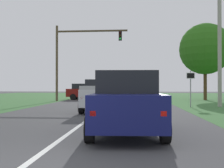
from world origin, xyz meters
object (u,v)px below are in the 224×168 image
at_px(pickup_truck_lead, 103,95).
at_px(oak_tree_right, 205,49).
at_px(keep_moving_sign, 191,84).
at_px(crossing_suv_far, 86,91).
at_px(red_suv_near, 126,101).
at_px(utility_pole_right, 220,52).
at_px(traffic_light, 75,51).

xyz_separation_m(pickup_truck_lead, oak_tree_right, (9.64, 14.00, 4.60)).
distance_m(pickup_truck_lead, keep_moving_sign, 7.04).
bearing_deg(pickup_truck_lead, crossing_suv_far, 104.19).
bearing_deg(red_suv_near, pickup_truck_lead, 102.36).
height_order(keep_moving_sign, crossing_suv_far, keep_moving_sign).
distance_m(keep_moving_sign, utility_pole_right, 3.29).
xyz_separation_m(keep_moving_sign, utility_pole_right, (2.23, 0.58, 2.35)).
distance_m(pickup_truck_lead, utility_pole_right, 9.71).
xyz_separation_m(red_suv_near, crossing_suv_far, (-5.09, 21.11, -0.08)).
bearing_deg(traffic_light, pickup_truck_lead, -69.32).
bearing_deg(traffic_light, utility_pole_right, -28.32).
height_order(red_suv_near, traffic_light, traffic_light).
bearing_deg(keep_moving_sign, utility_pole_right, 14.67).
bearing_deg(utility_pole_right, pickup_truck_lead, -152.05).
relative_size(keep_moving_sign, oak_tree_right, 0.31).
xyz_separation_m(red_suv_near, traffic_light, (-5.71, 18.13, 4.07)).
bearing_deg(red_suv_near, traffic_light, 107.47).
xyz_separation_m(pickup_truck_lead, utility_pole_right, (8.15, 4.32, 3.04)).
relative_size(red_suv_near, keep_moving_sign, 1.89).
height_order(pickup_truck_lead, keep_moving_sign, keep_moving_sign).
bearing_deg(crossing_suv_far, oak_tree_right, 0.37).
distance_m(oak_tree_right, utility_pole_right, 9.91).
height_order(traffic_light, keep_moving_sign, traffic_light).
distance_m(red_suv_near, utility_pole_right, 13.60).
height_order(red_suv_near, utility_pole_right, utility_pole_right).
distance_m(traffic_light, crossing_suv_far, 5.14).
xyz_separation_m(oak_tree_right, crossing_suv_far, (-13.16, -0.08, -4.65)).
xyz_separation_m(pickup_truck_lead, keep_moving_sign, (5.92, 3.74, 0.69)).
bearing_deg(red_suv_near, keep_moving_sign, 68.31).
height_order(oak_tree_right, utility_pole_right, oak_tree_right).
height_order(red_suv_near, crossing_suv_far, red_suv_near).
relative_size(red_suv_near, utility_pole_right, 0.62).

